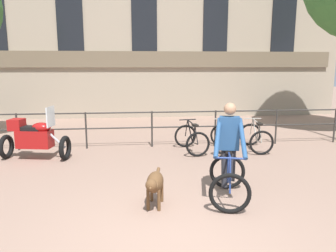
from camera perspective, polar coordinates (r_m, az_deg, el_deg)
name	(u,v)px	position (r m, az deg, el deg)	size (l,w,h in m)	color
ground_plane	(173,239)	(4.76, 0.89, -19.12)	(60.00, 60.00, 0.00)	#8E7060
canal_railing	(152,123)	(9.46, -2.82, 0.54)	(15.05, 0.05, 1.05)	#2D2B28
cyclist_with_bike	(229,156)	(5.94, 10.55, -5.20)	(0.94, 1.30, 1.70)	black
dog	(155,183)	(5.54, -2.34, -9.93)	(0.39, 0.97, 0.61)	brown
parked_motorcycle	(34,138)	(8.89, -22.27, -1.88)	(1.75, 0.91, 1.35)	black
parked_bicycle_near_lamp	(191,139)	(9.01, 4.09, -2.27)	(0.83, 1.20, 0.86)	black
parked_bicycle_mid_left	(224,138)	(9.21, 9.69, -2.11)	(0.82, 1.20, 0.86)	black
parked_bicycle_mid_right	(256,137)	(9.50, 15.02, -1.94)	(0.73, 1.15, 0.86)	black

